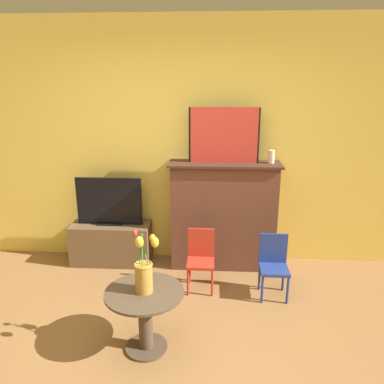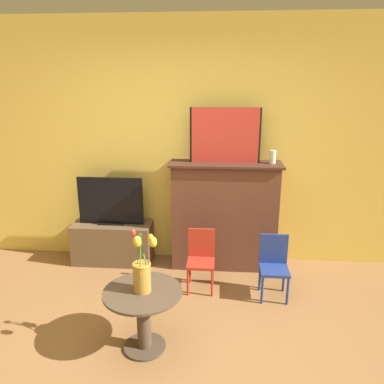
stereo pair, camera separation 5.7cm
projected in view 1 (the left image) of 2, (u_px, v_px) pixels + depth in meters
wall_back at (181, 144)px, 4.17m from camera, size 8.00×0.06×2.70m
fireplace_mantel at (223, 214)px, 4.15m from camera, size 1.20×0.40×1.19m
painting at (224, 135)px, 3.91m from camera, size 0.74×0.03×0.58m
mantel_candle at (271, 157)px, 3.94m from camera, size 0.07×0.07×0.14m
tv_stand at (112, 243)px, 4.31m from camera, size 0.90×0.36×0.47m
tv_monitor at (109, 202)px, 4.18m from camera, size 0.74×0.12×0.54m
chair_red at (201, 256)px, 3.75m from camera, size 0.27×0.27×0.61m
chair_blue at (274, 262)px, 3.63m from camera, size 0.27×0.27×0.61m
side_table at (145, 312)px, 2.87m from camera, size 0.60×0.60×0.51m
vase_tulips at (144, 272)px, 2.76m from camera, size 0.19×0.22×0.50m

